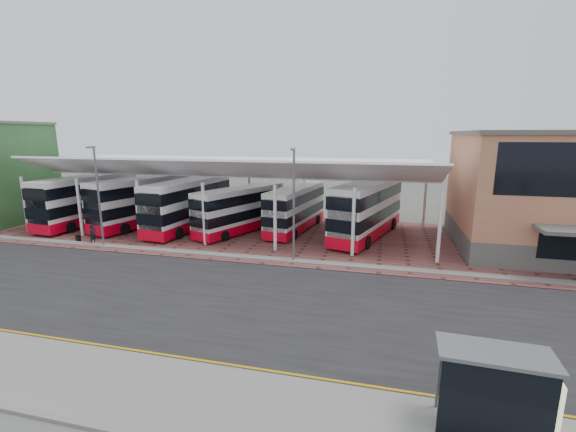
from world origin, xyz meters
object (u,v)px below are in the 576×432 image
Objects in this scene: bus_1 at (145,201)px; bus_shelter at (505,389)px; bus_3 at (240,210)px; pedestrian at (93,234)px; bus_2 at (189,204)px; bus_4 at (296,209)px; bus_0 at (88,200)px; bus_5 at (367,210)px.

bus_1 is 3.54× the size of bus_shelter.
bus_3 is 12.50m from pedestrian.
bus_3 is (5.23, -0.02, -0.29)m from bus_2.
bus_1 is 15.16m from bus_4.
bus_0 is 21.18m from bus_4.
bus_4 is (15.09, 1.43, -0.32)m from bus_1.
bus_3 reaches higher than pedestrian.
bus_5 is at bearing 6.85° from bus_0.
pedestrian is at bearing -77.51° from bus_1.
bus_3 is at bearing -157.81° from bus_5.
bus_5 is at bearing -61.61° from pedestrian.
bus_5 reaches higher than bus_3.
bus_4 is (10.07, 1.80, -0.29)m from bus_2.
bus_5 reaches higher than pedestrian.
bus_4 is 6.67m from bus_5.
bus_0 is 16.23m from bus_3.
bus_2 is 1.15× the size of bus_3.
bus_5 reaches higher than bus_shelter.
bus_0 is at bearing -156.34° from bus_3.
bus_1 is 34.64m from bus_shelter.
bus_2 is 1.14× the size of bus_4.
pedestrian is at bearing -143.82° from bus_5.
bus_0 is 0.98× the size of bus_5.
bus_shelter reaches higher than pedestrian.
bus_4 is (21.06, 2.19, -0.35)m from bus_0.
bus_2 is at bearing 137.58° from bus_shelter.
bus_1 is 1.16× the size of bus_4.
bus_5 is (27.69, 1.56, 0.02)m from bus_0.
bus_0 reaches higher than pedestrian.
bus_4 is at bearing 118.89° from bus_shelter.
bus_0 reaches higher than bus_shelter.
bus_4 is 17.58m from pedestrian.
bus_1 is 1.02× the size of bus_2.
bus_1 is 7.32m from pedestrian.
bus_2 reaches higher than bus_4.
bus_5 is at bearing 104.89° from bus_shelter.
bus_1 is at bearing -159.84° from bus_3.
bus_0 is at bearing 149.50° from bus_shelter.
bus_3 is at bearing 4.93° from bus_0.
bus_4 is at bearing 19.50° from bus_1.
bus_3 is 6.10× the size of pedestrian.
bus_shelter is (11.60, -23.50, -0.33)m from bus_4.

